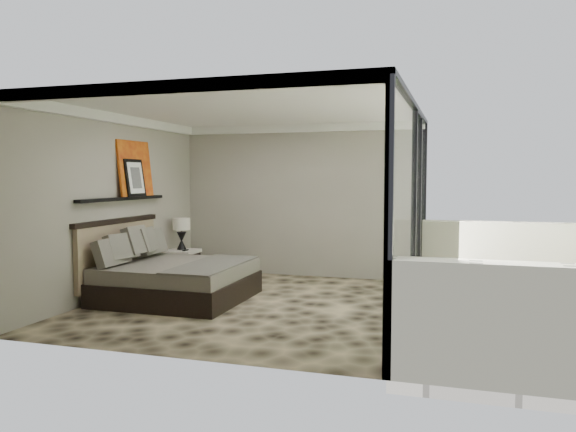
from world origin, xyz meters
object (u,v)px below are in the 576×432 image
(table_lamp, at_px, (181,229))
(lounger, at_px, (460,299))
(bed, at_px, (171,277))
(nightstand, at_px, (182,263))
(ottoman, at_px, (561,292))

(table_lamp, xyz_separation_m, lounger, (4.86, -1.25, -0.70))
(bed, distance_m, nightstand, 1.77)
(bed, distance_m, lounger, 4.19)
(nightstand, bearing_deg, ottoman, -5.92)
(table_lamp, bearing_deg, nightstand, -55.32)
(table_lamp, xyz_separation_m, ottoman, (6.18, -0.76, -0.63))
(lounger, bearing_deg, ottoman, 33.65)
(bed, height_order, lounger, bed)
(bed, height_order, ottoman, bed)
(nightstand, height_order, table_lamp, table_lamp)
(bed, xyz_separation_m, nightstand, (-0.68, 1.63, -0.07))
(ottoman, bearing_deg, bed, -170.70)
(bed, xyz_separation_m, lounger, (4.17, 0.40, -0.15))
(nightstand, bearing_deg, bed, -66.63)
(ottoman, distance_m, lounger, 1.41)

